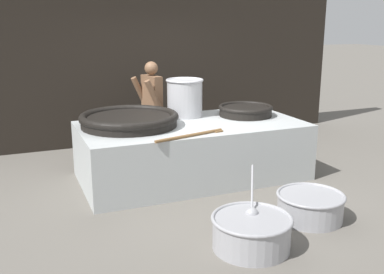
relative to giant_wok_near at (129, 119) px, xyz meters
The scene contains 10 objects.
ground_plane 1.28m from the giant_wok_near, 11.60° to the right, with size 60.00×60.00×0.00m, color #666059.
back_wall 2.48m from the giant_wok_near, 68.06° to the left, with size 8.04×0.24×3.36m, color black.
hearth_platform 1.03m from the giant_wok_near, 11.60° to the right, with size 3.21×1.63×0.82m.
giant_wok_near is the anchor object (origin of this frame).
giant_wok_far 1.86m from the giant_wok_near, ahead, with size 0.85×0.85×0.17m.
stock_pot 1.05m from the giant_wok_near, 18.83° to the left, with size 0.58×0.58×0.58m.
stirring_paddle 1.08m from the giant_wok_near, 54.97° to the right, with size 1.03×0.33×0.04m.
cook 1.31m from the giant_wok_near, 58.77° to the left, with size 0.44×0.63×1.61m.
prep_bowl_vegetables 2.60m from the giant_wok_near, 75.61° to the right, with size 0.83×1.00×0.69m.
prep_bowl_meat 2.72m from the giant_wok_near, 52.24° to the right, with size 0.79×0.79×0.31m.
Camera 1 is at (-2.40, -5.87, 2.26)m, focal length 42.00 mm.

